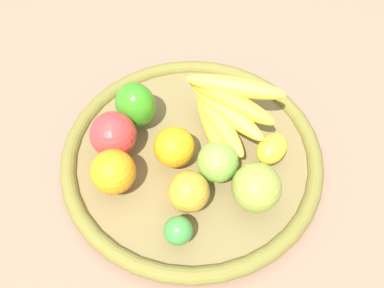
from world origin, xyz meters
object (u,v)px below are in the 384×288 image
object	(u,v)px
apple_1	(113,134)
apple_2	(256,188)
banana_bunch	(224,109)
apple_0	(188,192)
orange_1	(113,172)
lime_0	(178,231)
apple_3	(218,162)
orange_0	(174,147)
bell_pepper	(135,105)
lemon_0	(272,149)

from	to	relation	value
apple_1	apple_2	size ratio (longest dim) A/B	1.01
banana_bunch	apple_0	bearing A→B (deg)	-123.33
banana_bunch	apple_2	size ratio (longest dim) A/B	2.27
orange_1	apple_1	world-z (taller)	apple_1
lime_0	orange_1	bearing A→B (deg)	126.39
lime_0	apple_3	distance (m)	0.13
apple_1	apple_2	distance (m)	0.25
apple_3	apple_1	bearing A→B (deg)	151.95
banana_bunch	orange_0	xyz separation A→B (m)	(-0.10, -0.05, -0.01)
apple_1	apple_0	world-z (taller)	apple_1
orange_0	apple_3	bearing A→B (deg)	-33.60
bell_pepper	lime_0	size ratio (longest dim) A/B	1.93
apple_0	orange_0	bearing A→B (deg)	94.56
lemon_0	apple_2	bearing A→B (deg)	-124.18
apple_2	orange_1	bearing A→B (deg)	160.64
lime_0	apple_2	world-z (taller)	apple_2
apple_1	banana_bunch	bearing A→B (deg)	2.82
orange_1	apple_2	distance (m)	0.22
apple_3	apple_0	bearing A→B (deg)	-142.33
orange_1	apple_0	size ratio (longest dim) A/B	1.11
banana_bunch	orange_0	size ratio (longest dim) A/B	2.57
orange_1	apple_1	xyz separation A→B (m)	(0.01, 0.07, 0.00)
bell_pepper	apple_3	world-z (taller)	bell_pepper
lime_0	apple_0	bearing A→B (deg)	63.95
orange_1	apple_2	size ratio (longest dim) A/B	0.94
orange_1	apple_3	bearing A→B (deg)	-4.69
apple_1	lemon_0	distance (m)	0.26
orange_1	apple_2	bearing A→B (deg)	-19.36
apple_1	apple_0	xyz separation A→B (m)	(0.10, -0.13, -0.01)
banana_bunch	lemon_0	world-z (taller)	banana_bunch
banana_bunch	bell_pepper	xyz separation A→B (m)	(-0.15, 0.04, -0.00)
apple_3	apple_0	world-z (taller)	apple_3
orange_1	lemon_0	world-z (taller)	orange_1
bell_pepper	apple_0	size ratio (longest dim) A/B	1.29
orange_1	apple_3	size ratio (longest dim) A/B	1.08
orange_0	apple_1	bearing A→B (deg)	156.03
bell_pepper	apple_3	size ratio (longest dim) A/B	1.26
banana_bunch	apple_3	xyz separation A→B (m)	(-0.03, -0.09, -0.01)
apple_2	apple_3	world-z (taller)	apple_2
orange_0	apple_3	world-z (taller)	orange_0
lemon_0	apple_3	distance (m)	0.10
lime_0	apple_1	bearing A→B (deg)	112.26
banana_bunch	apple_1	distance (m)	0.19
banana_bunch	lemon_0	size ratio (longest dim) A/B	2.83
lemon_0	orange_1	bearing A→B (deg)	179.92
lemon_0	orange_0	bearing A→B (deg)	169.74
apple_0	apple_2	bearing A→B (deg)	-9.49
orange_1	apple_0	xyz separation A→B (m)	(0.11, -0.06, -0.00)
banana_bunch	apple_1	xyz separation A→B (m)	(-0.19, -0.01, -0.01)
apple_1	apple_0	distance (m)	0.16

